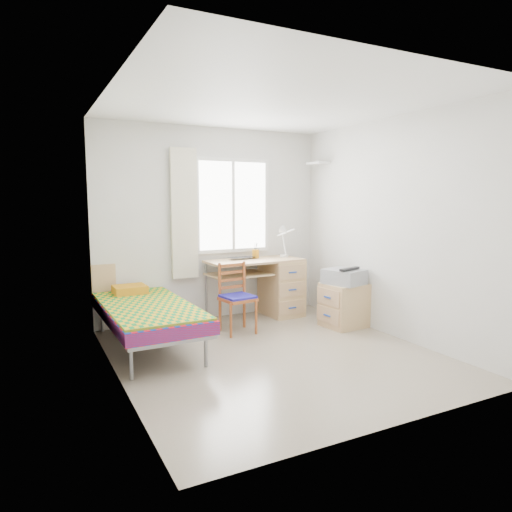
# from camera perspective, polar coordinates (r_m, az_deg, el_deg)

# --- Properties ---
(floor) EXTENTS (3.50, 3.50, 0.00)m
(floor) POSITION_cam_1_polar(r_m,az_deg,el_deg) (4.97, 2.30, -12.17)
(floor) COLOR #BCAD93
(floor) RESTS_ON ground
(ceiling) EXTENTS (3.50, 3.50, 0.00)m
(ceiling) POSITION_cam_1_polar(r_m,az_deg,el_deg) (4.79, 2.46, 18.67)
(ceiling) COLOR white
(ceiling) RESTS_ON wall_back
(wall_back) EXTENTS (3.20, 0.00, 3.20)m
(wall_back) POSITION_cam_1_polar(r_m,az_deg,el_deg) (6.28, -5.48, 3.98)
(wall_back) COLOR silver
(wall_back) RESTS_ON ground
(wall_left) EXTENTS (0.00, 3.50, 3.50)m
(wall_left) POSITION_cam_1_polar(r_m,az_deg,el_deg) (4.16, -17.23, 2.09)
(wall_left) COLOR silver
(wall_left) RESTS_ON ground
(wall_right) EXTENTS (0.00, 3.50, 3.50)m
(wall_right) POSITION_cam_1_polar(r_m,az_deg,el_deg) (5.66, 16.68, 3.37)
(wall_right) COLOR silver
(wall_right) RESTS_ON ground
(window) EXTENTS (1.10, 0.04, 1.30)m
(window) POSITION_cam_1_polar(r_m,az_deg,el_deg) (6.37, -2.90, 6.29)
(window) COLOR white
(window) RESTS_ON wall_back
(curtain) EXTENTS (0.35, 0.05, 1.70)m
(curtain) POSITION_cam_1_polar(r_m,az_deg,el_deg) (6.07, -8.96, 5.23)
(curtain) COLOR beige
(curtain) RESTS_ON wall_back
(floating_shelf) EXTENTS (0.20, 0.32, 0.03)m
(floating_shelf) POSITION_cam_1_polar(r_m,az_deg,el_deg) (6.69, 7.79, 11.42)
(floating_shelf) COLOR white
(floating_shelf) RESTS_ON wall_right
(bed) EXTENTS (0.95, 1.96, 0.84)m
(bed) POSITION_cam_1_polar(r_m,az_deg,el_deg) (5.29, -13.64, -6.58)
(bed) COLOR gray
(bed) RESTS_ON floor
(desk) EXTENTS (1.34, 0.66, 0.82)m
(desk) POSITION_cam_1_polar(r_m,az_deg,el_deg) (6.46, 2.63, -3.57)
(desk) COLOR tan
(desk) RESTS_ON floor
(chair) EXTENTS (0.42, 0.42, 0.87)m
(chair) POSITION_cam_1_polar(r_m,az_deg,el_deg) (5.66, -2.44, -4.62)
(chair) COLOR #9E411E
(chair) RESTS_ON floor
(cabinet) EXTENTS (0.56, 0.50, 0.56)m
(cabinet) POSITION_cam_1_polar(r_m,az_deg,el_deg) (6.04, 10.96, -6.02)
(cabinet) COLOR tan
(cabinet) RESTS_ON floor
(printer) EXTENTS (0.51, 0.55, 0.20)m
(printer) POSITION_cam_1_polar(r_m,az_deg,el_deg) (5.93, 10.97, -2.50)
(printer) COLOR #94969C
(printer) RESTS_ON cabinet
(laptop) EXTENTS (0.41, 0.29, 0.03)m
(laptop) POSITION_cam_1_polar(r_m,az_deg,el_deg) (6.23, -1.47, -0.32)
(laptop) COLOR black
(laptop) RESTS_ON desk
(pen_cup) EXTENTS (0.11, 0.11, 0.12)m
(pen_cup) POSITION_cam_1_polar(r_m,az_deg,el_deg) (6.38, -0.06, 0.26)
(pen_cup) COLOR orange
(pen_cup) RESTS_ON desk
(task_lamp) EXTENTS (0.24, 0.34, 0.47)m
(task_lamp) POSITION_cam_1_polar(r_m,az_deg,el_deg) (6.36, 3.59, 2.35)
(task_lamp) COLOR white
(task_lamp) RESTS_ON desk
(book) EXTENTS (0.25, 0.28, 0.02)m
(book) POSITION_cam_1_polar(r_m,az_deg,el_deg) (6.18, -2.03, -2.68)
(book) COLOR gray
(book) RESTS_ON desk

